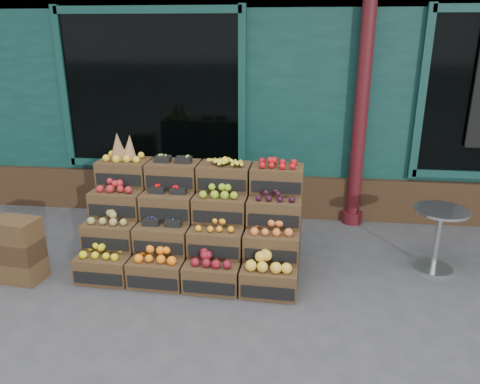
# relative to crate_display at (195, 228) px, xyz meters

# --- Properties ---
(ground) EXTENTS (60.00, 60.00, 0.00)m
(ground) POSITION_rel_crate_display_xyz_m (0.69, -0.57, -0.45)
(ground) COLOR #3B3B3E
(ground) RESTS_ON ground
(shop_facade) EXTENTS (12.00, 6.24, 4.80)m
(shop_facade) POSITION_rel_crate_display_xyz_m (0.69, 4.54, 1.95)
(shop_facade) COLOR #0E322E
(shop_facade) RESTS_ON ground
(crate_display) EXTENTS (2.36, 1.20, 1.45)m
(crate_display) POSITION_rel_crate_display_xyz_m (0.00, 0.00, 0.00)
(crate_display) COLOR #422E1A
(crate_display) RESTS_ON ground
(spare_crates) EXTENTS (0.50, 0.37, 0.69)m
(spare_crates) POSITION_rel_crate_display_xyz_m (-1.77, -0.56, -0.10)
(spare_crates) COLOR #422E1A
(spare_crates) RESTS_ON ground
(bistro_table) EXTENTS (0.57, 0.57, 0.72)m
(bistro_table) POSITION_rel_crate_display_xyz_m (2.66, 0.21, 0.00)
(bistro_table) COLOR silver
(bistro_table) RESTS_ON ground
(shopkeeper) EXTENTS (0.69, 0.49, 1.81)m
(shopkeeper) POSITION_rel_crate_display_xyz_m (-0.52, 2.03, 0.46)
(shopkeeper) COLOR #1E693A
(shopkeeper) RESTS_ON ground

